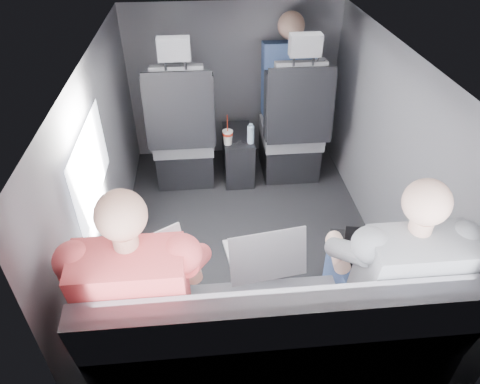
{
  "coord_description": "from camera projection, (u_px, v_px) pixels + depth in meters",
  "views": [
    {
      "loc": [
        -0.28,
        -2.25,
        2.12
      ],
      "look_at": [
        -0.07,
        -0.05,
        0.49
      ],
      "focal_mm": 32.0,
      "sensor_mm": 36.0,
      "label": 1
    }
  ],
  "objects": [
    {
      "name": "floor",
      "position": [
        249.0,
        242.0,
        3.08
      ],
      "size": [
        2.6,
        2.6,
        0.0
      ],
      "primitive_type": "plane",
      "color": "black",
      "rests_on": "ground"
    },
    {
      "name": "ceiling",
      "position": [
        252.0,
        56.0,
        2.28
      ],
      "size": [
        2.6,
        2.6,
        0.0
      ],
      "primitive_type": "plane",
      "rotation": [
        3.14,
        0.0,
        0.0
      ],
      "color": "#B2B2AD",
      "rests_on": "panel_back"
    },
    {
      "name": "panel_left",
      "position": [
        104.0,
        170.0,
        2.61
      ],
      "size": [
        0.02,
        2.6,
        1.35
      ],
      "primitive_type": "cube",
      "color": "#56565B",
      "rests_on": "floor"
    },
    {
      "name": "panel_right",
      "position": [
        389.0,
        156.0,
        2.75
      ],
      "size": [
        0.02,
        2.6,
        1.35
      ],
      "primitive_type": "cube",
      "color": "#56565B",
      "rests_on": "floor"
    },
    {
      "name": "panel_front",
      "position": [
        233.0,
        83.0,
        3.72
      ],
      "size": [
        1.8,
        0.02,
        1.35
      ],
      "primitive_type": "cube",
      "color": "#56565B",
      "rests_on": "floor"
    },
    {
      "name": "panel_back",
      "position": [
        288.0,
        344.0,
        1.64
      ],
      "size": [
        1.8,
        0.02,
        1.35
      ],
      "primitive_type": "cube",
      "color": "#56565B",
      "rests_on": "floor"
    },
    {
      "name": "side_window",
      "position": [
        91.0,
        166.0,
        2.24
      ],
      "size": [
        0.02,
        0.75,
        0.42
      ],
      "primitive_type": "cube",
      "color": "white",
      "rests_on": "panel_left"
    },
    {
      "name": "seatbelt",
      "position": [
        300.0,
        97.0,
        3.18
      ],
      "size": [
        0.35,
        0.11,
        0.59
      ],
      "primitive_type": "cube",
      "rotation": [
        -0.14,
        0.49,
        0.0
      ],
      "color": "black",
      "rests_on": "front_seat_right"
    },
    {
      "name": "front_seat_left",
      "position": [
        183.0,
        139.0,
        3.48
      ],
      "size": [
        0.52,
        0.58,
        1.26
      ],
      "color": "black",
      "rests_on": "floor"
    },
    {
      "name": "front_seat_right",
      "position": [
        292.0,
        134.0,
        3.55
      ],
      "size": [
        0.52,
        0.58,
        1.26
      ],
      "color": "black",
      "rests_on": "floor"
    },
    {
      "name": "center_console",
      "position": [
        238.0,
        155.0,
        3.67
      ],
      "size": [
        0.24,
        0.48,
        0.41
      ],
      "color": "black",
      "rests_on": "floor"
    },
    {
      "name": "rear_bench",
      "position": [
        274.0,
        346.0,
        2.05
      ],
      "size": [
        1.6,
        0.57,
        0.92
      ],
      "color": "slate",
      "rests_on": "floor"
    },
    {
      "name": "soda_cup",
      "position": [
        228.0,
        137.0,
        3.38
      ],
      "size": [
        0.08,
        0.08,
        0.26
      ],
      "color": "white",
      "rests_on": "center_console"
    },
    {
      "name": "water_bottle",
      "position": [
        251.0,
        134.0,
        3.39
      ],
      "size": [
        0.06,
        0.06,
        0.16
      ],
      "color": "#A7C4E3",
      "rests_on": "center_console"
    },
    {
      "name": "laptop_white",
      "position": [
        154.0,
        258.0,
        2.06
      ],
      "size": [
        0.43,
        0.48,
        0.26
      ],
      "color": "silver",
      "rests_on": "passenger_rear_left"
    },
    {
      "name": "laptop_silver",
      "position": [
        265.0,
        254.0,
        2.09
      ],
      "size": [
        0.4,
        0.37,
        0.26
      ],
      "color": "#B9B8BE",
      "rests_on": "rear_bench"
    },
    {
      "name": "laptop_black",
      "position": [
        369.0,
        247.0,
        2.13
      ],
      "size": [
        0.37,
        0.35,
        0.24
      ],
      "color": "black",
      "rests_on": "passenger_rear_right"
    },
    {
      "name": "passenger_rear_left",
      "position": [
        144.0,
        293.0,
        1.88
      ],
      "size": [
        0.53,
        0.64,
        1.27
      ],
      "color": "#343339",
      "rests_on": "rear_bench"
    },
    {
      "name": "passenger_rear_right",
      "position": [
        388.0,
        277.0,
        1.97
      ],
      "size": [
        0.51,
        0.63,
        1.24
      ],
      "color": "navy",
      "rests_on": "rear_bench"
    },
    {
      "name": "passenger_front_right",
      "position": [
        287.0,
        81.0,
        3.54
      ],
      "size": [
        0.42,
        0.42,
        0.88
      ],
      "color": "navy",
      "rests_on": "front_seat_right"
    }
  ]
}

